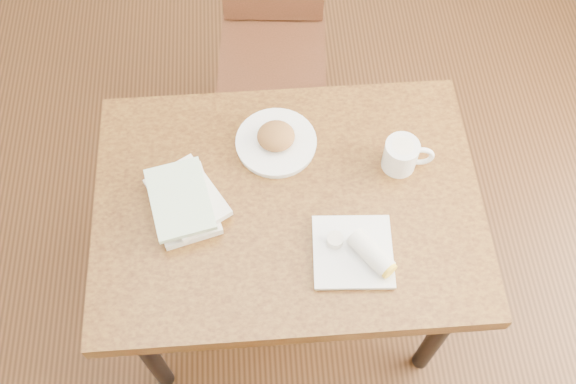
{
  "coord_description": "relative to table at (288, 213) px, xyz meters",
  "views": [
    {
      "loc": [
        -0.07,
        -0.91,
        2.43
      ],
      "look_at": [
        0.0,
        0.0,
        0.8
      ],
      "focal_mm": 40.0,
      "sensor_mm": 36.0,
      "label": 1
    }
  ],
  "objects": [
    {
      "name": "book_stack",
      "position": [
        -0.31,
        0.0,
        0.12
      ],
      "size": [
        0.26,
        0.3,
        0.07
      ],
      "color": "white",
      "rests_on": "table"
    },
    {
      "name": "coffee_mug",
      "position": [
        0.35,
        0.1,
        0.14
      ],
      "size": [
        0.15,
        0.1,
        0.11
      ],
      "color": "white",
      "rests_on": "table"
    },
    {
      "name": "chair_far",
      "position": [
        0.0,
        0.88,
        -0.12
      ],
      "size": [
        0.45,
        0.45,
        0.95
      ],
      "color": "#4A2315",
      "rests_on": "ground"
    },
    {
      "name": "table",
      "position": [
        0.0,
        0.0,
        0.0
      ],
      "size": [
        1.16,
        0.84,
        0.75
      ],
      "color": "brown",
      "rests_on": "ground"
    },
    {
      "name": "ground",
      "position": [
        0.0,
        0.0,
        -0.67
      ],
      "size": [
        4.0,
        5.0,
        0.01
      ],
      "primitive_type": "cube",
      "color": "#472814",
      "rests_on": "ground"
    },
    {
      "name": "plate_scone",
      "position": [
        -0.02,
        0.2,
        0.11
      ],
      "size": [
        0.25,
        0.25,
        0.08
      ],
      "color": "white",
      "rests_on": "table"
    },
    {
      "name": "plate_burrito",
      "position": [
        0.19,
        -0.19,
        0.11
      ],
      "size": [
        0.24,
        0.24,
        0.08
      ],
      "color": "white",
      "rests_on": "table"
    }
  ]
}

